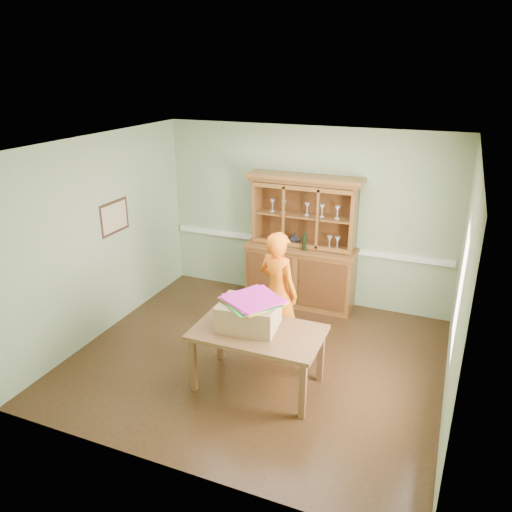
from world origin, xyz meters
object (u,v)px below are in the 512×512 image
at_px(china_hutch, 301,260).
at_px(person, 278,291).
at_px(cardboard_box, 249,315).
at_px(dining_table, 258,337).

relative_size(china_hutch, person, 1.26).
bearing_deg(cardboard_box, china_hutch, 91.88).
relative_size(dining_table, person, 0.91).
distance_m(cardboard_box, person, 0.86).
bearing_deg(person, dining_table, 116.79).
bearing_deg(cardboard_box, person, 87.10).
height_order(china_hutch, person, china_hutch).
height_order(china_hutch, cardboard_box, china_hutch).
xyz_separation_m(dining_table, cardboard_box, (-0.13, 0.05, 0.24)).
bearing_deg(person, china_hutch, -63.91).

